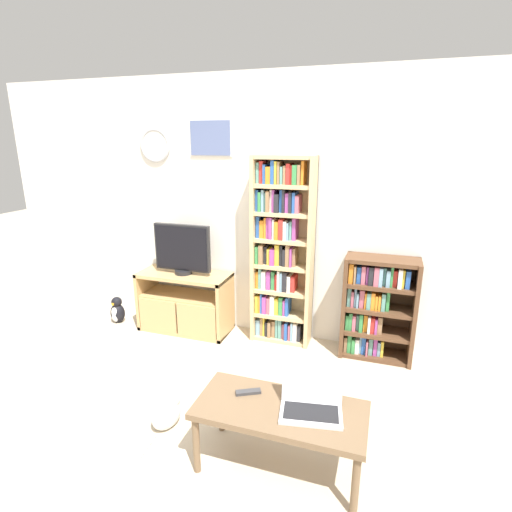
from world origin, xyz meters
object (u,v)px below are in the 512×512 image
at_px(bookshelf_short, 375,306).
at_px(remote_near_laptop, 248,392).
at_px(bookshelf_tall, 280,253).
at_px(cat, 168,411).
at_px(penguin_figurine, 117,311).
at_px(coffee_table, 280,414).
at_px(television, 182,249).
at_px(tv_stand, 185,302).
at_px(laptop, 311,401).

bearing_deg(bookshelf_short, remote_near_laptop, -114.65).
bearing_deg(bookshelf_tall, cat, -104.83).
bearing_deg(cat, bookshelf_tall, 93.75).
height_order(bookshelf_tall, remote_near_laptop, bookshelf_tall).
height_order(remote_near_laptop, penguin_figurine, remote_near_laptop).
relative_size(coffee_table, remote_near_laptop, 6.38).
relative_size(television, coffee_table, 0.59).
xyz_separation_m(tv_stand, television, (0.00, 0.01, 0.58)).
xyz_separation_m(laptop, cat, (-1.03, 0.06, -0.37)).
bearing_deg(remote_near_laptop, tv_stand, -167.48).
height_order(bookshelf_tall, cat, bookshelf_tall).
xyz_separation_m(tv_stand, coffee_table, (1.46, -1.51, 0.07)).
bearing_deg(tv_stand, bookshelf_short, 2.79).
distance_m(laptop, remote_near_laptop, 0.41).
height_order(bookshelf_tall, penguin_figurine, bookshelf_tall).
bearing_deg(laptop, cat, 166.77).
height_order(bookshelf_short, penguin_figurine, bookshelf_short).
distance_m(bookshelf_tall, bookshelf_short, 1.02).
height_order(tv_stand, cat, tv_stand).
distance_m(tv_stand, bookshelf_short, 1.95).
relative_size(bookshelf_tall, coffee_table, 1.79).
distance_m(bookshelf_tall, penguin_figurine, 2.00).
bearing_deg(television, coffee_table, -46.21).
bearing_deg(bookshelf_short, television, -177.54).
relative_size(laptop, cat, 0.86).
relative_size(television, bookshelf_short, 0.63).
height_order(cat, penguin_figurine, penguin_figurine).
relative_size(bookshelf_tall, penguin_figurine, 6.14).
bearing_deg(cat, laptop, 15.08).
bearing_deg(remote_near_laptop, coffee_table, 45.02).
xyz_separation_m(television, bookshelf_tall, (1.01, 0.11, 0.03)).
xyz_separation_m(cat, penguin_figurine, (-1.42, 1.32, 0.01)).
bearing_deg(coffee_table, bookshelf_tall, 105.27).
bearing_deg(laptop, coffee_table, -176.93).
xyz_separation_m(laptop, penguin_figurine, (-2.45, 1.39, -0.36)).
distance_m(bookshelf_short, remote_near_laptop, 1.69).
relative_size(bookshelf_short, laptop, 2.43).
height_order(bookshelf_short, laptop, bookshelf_short).
relative_size(tv_stand, remote_near_laptop, 5.99).
xyz_separation_m(bookshelf_tall, bookshelf_short, (0.92, -0.03, -0.42)).
bearing_deg(cat, coffee_table, 11.64).
bearing_deg(laptop, remote_near_laptop, 166.14).
bearing_deg(laptop, penguin_figurine, 140.78).
distance_m(television, bookshelf_short, 1.98).
bearing_deg(remote_near_laptop, bookshelf_short, 127.37).
bearing_deg(bookshelf_tall, television, -173.65).
height_order(laptop, penguin_figurine, laptop).
bearing_deg(tv_stand, bookshelf_tall, 6.98).
bearing_deg(laptop, bookshelf_short, 69.56).
relative_size(remote_near_laptop, penguin_figurine, 0.54).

